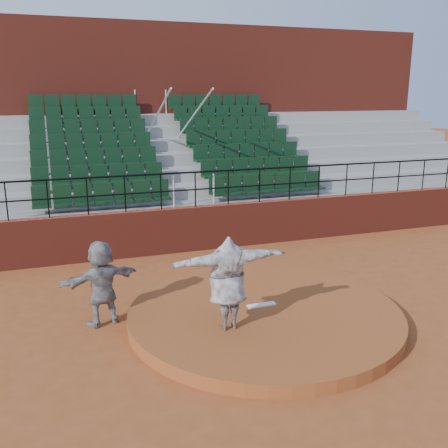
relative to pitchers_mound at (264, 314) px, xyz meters
The scene contains 9 objects.
ground 0.12m from the pitchers_mound, ahead, with size 90.00×90.00×0.00m, color brown.
pitchers_mound is the anchor object (origin of this frame).
pitching_rubber 0.21m from the pitchers_mound, 90.00° to the left, with size 0.60×0.15×0.03m, color white.
boundary_wall 5.03m from the pitchers_mound, 90.00° to the left, with size 24.00×0.30×1.30m, color maroon.
wall_railing 5.35m from the pitchers_mound, 90.00° to the left, with size 24.04×0.05×1.03m.
seating_deck 8.74m from the pitchers_mound, 90.00° to the left, with size 24.00×5.97×4.63m.
press_box_facade 13.06m from the pitchers_mound, 90.00° to the left, with size 24.00×3.00×7.10m, color maroon.
pitcher 1.51m from the pitchers_mound, 151.27° to the right, with size 2.17×0.59×1.77m, color black.
fielder 3.32m from the pitchers_mound, 163.48° to the left, with size 1.60×0.51×1.73m, color black.
Camera 1 is at (-3.84, -8.54, 4.48)m, focal length 40.00 mm.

